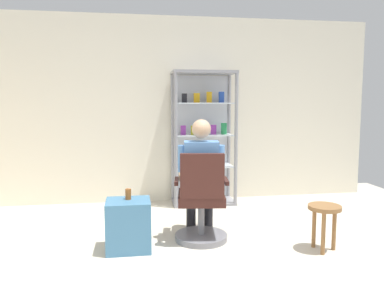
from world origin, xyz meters
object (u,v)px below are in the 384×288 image
object	(u,v)px
display_cabinet_main	(203,137)
wooden_stool	(324,215)
office_chair	(201,205)
seated_shopkeeper	(201,172)
tea_glass	(128,194)
storage_crate	(129,225)

from	to	relation	value
display_cabinet_main	wooden_stool	bearing A→B (deg)	-67.00
display_cabinet_main	office_chair	size ratio (longest dim) A/B	1.98
seated_shopkeeper	tea_glass	xyz separation A→B (m)	(-0.77, -0.22, -0.16)
office_chair	tea_glass	size ratio (longest dim) A/B	8.92
seated_shopkeeper	wooden_stool	world-z (taller)	seated_shopkeeper
storage_crate	wooden_stool	world-z (taller)	storage_crate
office_chair	wooden_stool	distance (m)	1.23
storage_crate	wooden_stool	bearing A→B (deg)	-9.67
display_cabinet_main	wooden_stool	world-z (taller)	display_cabinet_main
display_cabinet_main	tea_glass	bearing A→B (deg)	-123.00
tea_glass	wooden_stool	distance (m)	1.95
display_cabinet_main	storage_crate	world-z (taller)	display_cabinet_main
display_cabinet_main	storage_crate	bearing A→B (deg)	-122.39
office_chair	storage_crate	xyz separation A→B (m)	(-0.75, -0.10, -0.14)
tea_glass	display_cabinet_main	bearing A→B (deg)	57.00
display_cabinet_main	wooden_stool	xyz separation A→B (m)	(0.85, -2.00, -0.60)
office_chair	storage_crate	distance (m)	0.77
wooden_stool	seated_shopkeeper	bearing A→B (deg)	152.56
office_chair	wooden_stool	size ratio (longest dim) A/B	2.10
office_chair	display_cabinet_main	bearing A→B (deg)	78.99
wooden_stool	display_cabinet_main	bearing A→B (deg)	113.00
seated_shopkeeper	tea_glass	distance (m)	0.82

